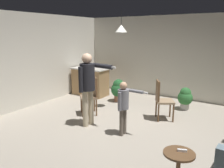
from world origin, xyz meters
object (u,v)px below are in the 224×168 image
spare_remote_on_table (182,150)px  potted_plant_corner (185,97)px  person_adult (88,82)px  dining_chair_near_wall (162,98)px  dining_chair_by_counter (91,94)px  kitchen_counter (90,81)px  potted_plant_by_wall (118,89)px  person_child (124,103)px  side_table_by_couch (178,165)px

spare_remote_on_table → potted_plant_corner: bearing=104.5°
person_adult → dining_chair_near_wall: size_ratio=1.70×
dining_chair_by_counter → person_adult: bearing=167.3°
person_adult → kitchen_counter: bearing=-133.9°
person_adult → spare_remote_on_table: bearing=76.9°
person_adult → spare_remote_on_table: 2.70m
dining_chair_by_counter → potted_plant_by_wall: size_ratio=1.40×
spare_remote_on_table → kitchen_counter: bearing=142.3°
person_child → dining_chair_by_counter: bearing=-112.8°
person_child → potted_plant_corner: (0.64, 2.39, -0.37)m
kitchen_counter → dining_chair_by_counter: size_ratio=1.26×
dining_chair_by_counter → potted_plant_by_wall: bearing=-45.9°
kitchen_counter → dining_chair_near_wall: 3.09m
kitchen_counter → potted_plant_by_wall: 1.24m
dining_chair_by_counter → potted_plant_by_wall: (0.00, 1.39, -0.15)m
side_table_by_couch → potted_plant_by_wall: bearing=132.7°
dining_chair_by_counter → dining_chair_near_wall: same height
dining_chair_near_wall → potted_plant_corner: size_ratio=1.56×
kitchen_counter → dining_chair_near_wall: size_ratio=1.26×
person_adult → person_child: bearing=98.8°
side_table_by_couch → dining_chair_near_wall: size_ratio=0.52×
person_adult → dining_chair_by_counter: bearing=-138.1°
side_table_by_couch → dining_chair_by_counter: 3.33m
person_adult → dining_chair_by_counter: 0.94m
person_child → dining_chair_near_wall: person_child is taller
potted_plant_corner → kitchen_counter: bearing=-176.3°
dining_chair_near_wall → kitchen_counter: bearing=-137.6°
dining_chair_near_wall → potted_plant_by_wall: size_ratio=1.40×
side_table_by_couch → dining_chair_by_counter: dining_chair_by_counter is taller
kitchen_counter → person_child: size_ratio=1.09×
person_child → dining_chair_near_wall: (0.36, 1.29, -0.17)m
dining_chair_near_wall → spare_remote_on_table: dining_chair_near_wall is taller
person_adult → dining_chair_near_wall: 1.90m
person_adult → spare_remote_on_table: (2.45, -0.99, -0.52)m
kitchen_counter → dining_chair_by_counter: dining_chair_by_counter is taller
side_table_by_couch → dining_chair_near_wall: (-1.13, 2.33, 0.22)m
potted_plant_corner → person_adult: bearing=-123.4°
side_table_by_couch → spare_remote_on_table: 0.22m
person_adult → dining_chair_by_counter: (-0.43, 0.66, -0.51)m
dining_chair_near_wall → potted_plant_corner: (0.28, 1.10, -0.19)m
dining_chair_by_counter → dining_chair_near_wall: size_ratio=1.00×
side_table_by_couch → kitchen_counter: bearing=141.7°
side_table_by_couch → potted_plant_by_wall: 4.20m
dining_chair_by_counter → spare_remote_on_table: bearing=-165.6°
person_child → potted_plant_by_wall: 2.48m
kitchen_counter → potted_plant_corner: bearing=3.7°
person_adult → dining_chair_near_wall: (1.30, 1.29, -0.51)m
side_table_by_couch → potted_plant_corner: (-0.85, 3.43, 0.03)m
kitchen_counter → side_table_by_couch: size_ratio=2.42×
kitchen_counter → dining_chair_by_counter: bearing=-51.1°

